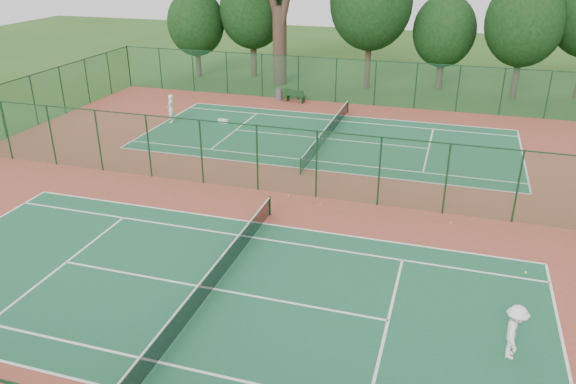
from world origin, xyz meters
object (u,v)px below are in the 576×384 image
(bench, at_px, (295,96))
(kit_bag, at_px, (223,121))
(player_far, at_px, (171,109))
(trash_bin, at_px, (279,94))
(player_near, at_px, (515,332))

(bench, bearing_deg, kit_bag, -102.81)
(player_far, relative_size, trash_bin, 1.98)
(trash_bin, bearing_deg, bench, -6.84)
(player_far, height_order, bench, player_far)
(player_near, relative_size, trash_bin, 1.81)
(player_near, distance_m, trash_bin, 31.36)
(bench, bearing_deg, player_far, -118.73)
(player_near, height_order, bench, player_near)
(bench, bearing_deg, player_near, -48.43)
(player_near, bearing_deg, player_far, 52.90)
(player_far, bearing_deg, kit_bag, 88.45)
(player_near, xyz_separation_m, player_far, (-21.62, 18.94, 0.08))
(bench, distance_m, kit_bag, 7.56)
(player_near, distance_m, player_far, 28.75)
(player_far, bearing_deg, bench, 122.88)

